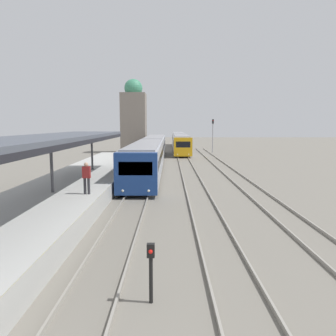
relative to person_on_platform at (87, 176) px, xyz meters
name	(u,v)px	position (x,y,z in m)	size (l,w,h in m)	color
platform_canopy	(51,138)	(-1.92, 0.47, 1.95)	(4.00, 22.73, 3.02)	#4C515B
person_on_platform	(87,176)	(0.00, 0.00, 0.00)	(0.40, 0.22, 1.66)	#2D2D33
train_near	(151,151)	(2.24, 20.46, -0.26)	(2.67, 35.10, 3.00)	navy
train_far	(179,141)	(6.16, 44.82, -0.28)	(2.56, 33.62, 2.96)	gold
signal_post_near	(151,266)	(3.83, -8.80, -0.93)	(0.20, 0.21, 1.59)	black
signal_mast_far	(213,132)	(11.41, 37.47, 1.49)	(0.28, 0.29, 5.49)	gray
distant_domed_building	(134,118)	(-1.61, 37.71, 3.72)	(4.00, 4.00, 11.97)	slate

